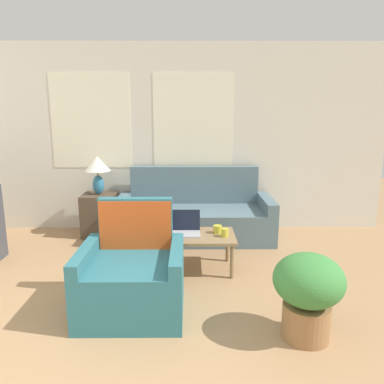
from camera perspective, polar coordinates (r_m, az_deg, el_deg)
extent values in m
cube|color=silver|center=(5.35, -6.61, 8.05)|extent=(6.67, 0.05, 2.60)
cube|color=white|center=(5.46, -15.16, 10.42)|extent=(1.10, 0.01, 1.30)
cube|color=white|center=(5.28, 0.16, 10.79)|extent=(1.10, 0.01, 1.30)
cube|color=slate|center=(5.03, 0.39, -4.86)|extent=(1.78, 0.84, 0.41)
cube|color=slate|center=(5.31, 0.34, -1.05)|extent=(1.78, 0.12, 0.93)
cube|color=slate|center=(5.08, -10.52, -4.00)|extent=(0.14, 0.84, 0.56)
cube|color=slate|center=(5.11, 11.24, -3.95)|extent=(0.14, 0.84, 0.56)
cube|color=#2D6B75|center=(3.30, -9.11, -14.08)|extent=(0.66, 0.77, 0.46)
cube|color=#2D6B75|center=(3.51, -8.42, -8.25)|extent=(0.66, 0.10, 0.92)
cube|color=#2D6B75|center=(3.35, -15.74, -12.84)|extent=(0.10, 0.77, 0.58)
cube|color=#2D6B75|center=(3.24, -2.31, -13.27)|extent=(0.10, 0.77, 0.58)
cube|color=#D1511E|center=(3.43, -8.60, -6.83)|extent=(0.64, 0.01, 0.66)
cube|color=#4C3D2D|center=(5.32, -13.85, -3.35)|extent=(0.45, 0.45, 0.57)
ellipsoid|color=teal|center=(5.22, -14.08, 1.08)|extent=(0.15, 0.15, 0.26)
cylinder|color=tan|center=(5.20, -14.17, 2.82)|extent=(0.02, 0.02, 0.06)
cone|color=white|center=(5.18, -14.24, 4.21)|extent=(0.35, 0.35, 0.19)
cube|color=#8E704C|center=(4.02, -0.49, -6.74)|extent=(0.98, 0.55, 0.03)
cylinder|color=#8E704C|center=(3.90, -7.09, -10.50)|extent=(0.04, 0.04, 0.36)
cylinder|color=#8E704C|center=(3.90, 6.12, -10.49)|extent=(0.04, 0.04, 0.36)
cylinder|color=#8E704C|center=(4.32, -6.40, -8.20)|extent=(0.04, 0.04, 0.36)
cylinder|color=#8E704C|center=(4.32, 5.45, -8.18)|extent=(0.04, 0.04, 0.36)
cube|color=#B7B7BC|center=(4.00, -1.33, -6.45)|extent=(0.36, 0.22, 0.02)
cube|color=black|center=(4.10, -1.31, -4.26)|extent=(0.36, 0.07, 0.22)
cylinder|color=gold|center=(3.96, 5.01, -6.18)|extent=(0.08, 0.08, 0.09)
cylinder|color=#191E4C|center=(4.11, -5.06, -5.49)|extent=(0.09, 0.09, 0.08)
cylinder|color=gold|center=(4.07, 3.92, -5.67)|extent=(0.10, 0.10, 0.08)
cylinder|color=#996B42|center=(3.10, 16.95, -18.28)|extent=(0.36, 0.36, 0.27)
ellipsoid|color=#3D843D|center=(2.95, 17.36, -12.68)|extent=(0.52, 0.52, 0.39)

